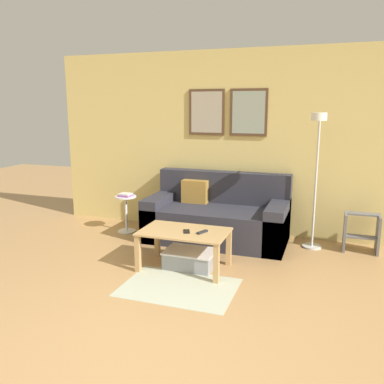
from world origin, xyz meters
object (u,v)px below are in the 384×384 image
floor_lamp (317,163)px  side_table (126,211)px  remote_control (202,232)px  storage_bin (190,259)px  coffee_table (184,238)px  couch (217,218)px  cell_phone (187,231)px  step_stool (361,231)px  book_stack (126,195)px

floor_lamp → side_table: 2.71m
side_table → floor_lamp: bearing=0.9°
remote_control → storage_bin: bearing=-174.4°
floor_lamp → coffee_table: bearing=-141.7°
storage_bin → floor_lamp: size_ratio=0.33×
couch → cell_phone: (-0.04, -1.11, 0.13)m
storage_bin → step_stool: bearing=33.0°
side_table → step_stool: 3.17m
coffee_table → book_stack: bearing=141.6°
storage_bin → side_table: 1.64m
side_table → remote_control: (1.48, -1.01, 0.13)m
couch → storage_bin: (-0.02, -1.04, -0.21)m
couch → remote_control: couch is taller
couch → coffee_table: (-0.07, -1.09, 0.05)m
coffee_table → cell_phone: size_ratio=6.91×
side_table → remote_control: bearing=-34.4°
book_stack → remote_control: bearing=-34.4°
remote_control → side_table: bearing=168.8°
couch → floor_lamp: (1.25, -0.04, 0.81)m
coffee_table → cell_phone: cell_phone is taller
coffee_table → floor_lamp: size_ratio=0.56×
couch → storage_bin: couch is taller
coffee_table → remote_control: remote_control is taller
book_stack → coffee_table: bearing=-38.4°
coffee_table → couch: bearing=86.1°
storage_bin → remote_control: (0.16, -0.05, 0.35)m
floor_lamp → cell_phone: size_ratio=12.26×
coffee_table → floor_lamp: floor_lamp is taller
couch → storage_bin: size_ratio=3.30×
floor_lamp → remote_control: 1.67m
storage_bin → remote_control: remote_control is taller
coffee_table → storage_bin: coffee_table is taller
book_stack → remote_control: (1.47, -1.01, -0.10)m
coffee_table → remote_control: 0.23m
book_stack → cell_phone: size_ratio=1.31×
side_table → step_stool: bearing=4.3°
couch → book_stack: size_ratio=10.11×
floor_lamp → remote_control: size_ratio=11.44×
cell_phone → couch: bearing=65.7°
couch → cell_phone: bearing=-92.0°
storage_bin → book_stack: book_stack is taller
book_stack → side_table: bearing=137.8°
remote_control → floor_lamp: bearing=66.6°
storage_bin → step_stool: 2.21m
side_table → book_stack: (0.00, -0.00, 0.23)m
coffee_table → step_stool: 2.27m
couch → cell_phone: size_ratio=13.28×
coffee_table → storage_bin: size_ratio=1.72×
storage_bin → remote_control: 0.39m
couch → cell_phone: couch is taller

